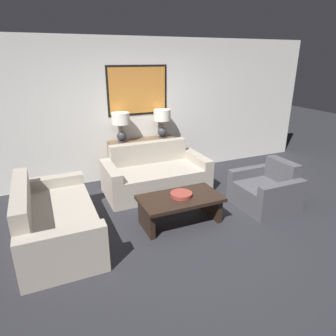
% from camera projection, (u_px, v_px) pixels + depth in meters
% --- Properties ---
extents(ground_plane, '(20.00, 20.00, 0.00)m').
position_uv_depth(ground_plane, '(194.00, 230.00, 4.22)').
color(ground_plane, '#28282D').
extents(back_wall, '(7.86, 0.12, 2.65)m').
position_uv_depth(back_wall, '(137.00, 110.00, 5.81)').
color(back_wall, silver).
rests_on(back_wall, ground_plane).
extents(console_table, '(1.31, 0.36, 0.79)m').
position_uv_depth(console_table, '(143.00, 159.00, 5.92)').
color(console_table, brown).
rests_on(console_table, ground_plane).
extents(table_lamp_left, '(0.33, 0.33, 0.55)m').
position_uv_depth(table_lamp_left, '(121.00, 123.00, 5.50)').
color(table_lamp_left, '#333338').
rests_on(table_lamp_left, console_table).
extents(table_lamp_right, '(0.33, 0.33, 0.55)m').
position_uv_depth(table_lamp_right, '(162.00, 119.00, 5.81)').
color(table_lamp_right, '#333338').
rests_on(table_lamp_right, console_table).
extents(couch_by_back_wall, '(1.82, 0.94, 0.83)m').
position_uv_depth(couch_by_back_wall, '(155.00, 176.00, 5.40)').
color(couch_by_back_wall, '#ADA393').
rests_on(couch_by_back_wall, ground_plane).
extents(couch_by_side, '(0.94, 1.82, 0.83)m').
position_uv_depth(couch_by_side, '(54.00, 221.00, 3.90)').
color(couch_by_side, '#ADA393').
rests_on(couch_by_side, ground_plane).
extents(coffee_table, '(1.18, 0.65, 0.42)m').
position_uv_depth(coffee_table, '(180.00, 204.00, 4.32)').
color(coffee_table, black).
rests_on(coffee_table, ground_plane).
extents(decorative_bowl, '(0.32, 0.32, 0.05)m').
position_uv_depth(decorative_bowl, '(181.00, 195.00, 4.29)').
color(decorative_bowl, '#93382D').
rests_on(decorative_bowl, coffee_table).
extents(armchair_near_back_wall, '(0.84, 0.89, 0.74)m').
position_uv_depth(armchair_near_back_wall, '(266.00, 191.00, 4.85)').
color(armchair_near_back_wall, '#4C4C51').
rests_on(armchair_near_back_wall, ground_plane).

